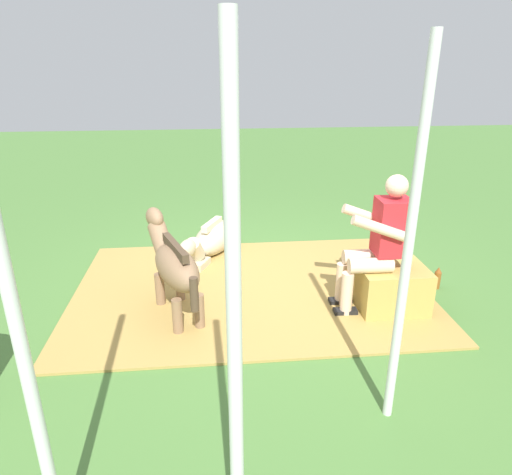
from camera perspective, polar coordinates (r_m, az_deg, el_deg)
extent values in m
plane|color=#4C7A38|center=(4.90, 0.48, -6.00)|extent=(24.00, 24.00, 0.00)
cube|color=#AD8C47|center=(4.81, -0.71, -6.39)|extent=(3.59, 2.49, 0.02)
cube|color=tan|center=(4.57, 16.38, -6.01)|extent=(0.63, 0.53, 0.44)
cylinder|color=beige|center=(4.28, 14.07, -3.39)|extent=(0.40, 0.15, 0.14)
cylinder|color=beige|center=(4.35, 11.21, -6.96)|extent=(0.11, 0.11, 0.44)
cube|color=black|center=(4.44, 11.04, -9.10)|extent=(0.22, 0.11, 0.06)
cylinder|color=beige|center=(4.45, 13.31, -2.32)|extent=(0.40, 0.15, 0.14)
cylinder|color=beige|center=(4.52, 10.57, -5.77)|extent=(0.11, 0.11, 0.44)
cube|color=black|center=(4.60, 10.41, -7.86)|extent=(0.22, 0.11, 0.06)
cube|color=red|center=(4.31, 16.60, 1.28)|extent=(0.31, 0.29, 0.52)
cylinder|color=beige|center=(4.09, 15.06, 1.13)|extent=(0.50, 0.10, 0.26)
cylinder|color=beige|center=(4.38, 13.75, 2.57)|extent=(0.50, 0.10, 0.26)
sphere|color=beige|center=(4.20, 17.14, 6.16)|extent=(0.20, 0.20, 0.20)
ellipsoid|color=#8C6B4C|center=(4.17, -9.86, -3.63)|extent=(0.60, 0.90, 0.34)
cylinder|color=#8C6B4C|center=(4.54, -11.85, -6.40)|extent=(0.09, 0.09, 0.34)
cylinder|color=#8C6B4C|center=(4.59, -9.43, -5.94)|extent=(0.09, 0.09, 0.34)
cylinder|color=#8C6B4C|center=(4.07, -9.74, -9.74)|extent=(0.09, 0.09, 0.34)
cylinder|color=#8C6B4C|center=(4.12, -7.05, -9.17)|extent=(0.09, 0.09, 0.34)
cylinder|color=#8C6B4C|center=(4.58, -11.78, -0.11)|extent=(0.30, 0.41, 0.33)
ellipsoid|color=#8C6B4C|center=(4.69, -12.50, 2.43)|extent=(0.26, 0.36, 0.20)
cube|color=#4D3A2A|center=(4.10, -10.02, -1.21)|extent=(0.27, 0.58, 0.08)
cylinder|color=#4D3A2A|center=(3.79, -7.70, -7.01)|extent=(0.07, 0.07, 0.30)
ellipsoid|color=beige|center=(5.72, -5.12, -0.01)|extent=(0.73, 0.97, 0.36)
cube|color=beige|center=(5.32, -7.42, -3.30)|extent=(0.33, 0.35, 0.10)
cylinder|color=beige|center=(5.23, -7.62, -1.49)|extent=(0.28, 0.33, 0.30)
ellipsoid|color=beige|center=(5.05, -8.56, -1.40)|extent=(0.27, 0.34, 0.20)
cube|color=beige|center=(5.58, -5.52, 1.63)|extent=(0.26, 0.43, 0.08)
cylinder|color=brown|center=(5.17, 21.60, -4.97)|extent=(0.07, 0.07, 0.18)
cone|color=brown|center=(5.12, 21.78, -3.75)|extent=(0.06, 0.06, 0.06)
cylinder|color=silver|center=(2.82, 18.39, -1.63)|extent=(0.06, 0.06, 2.39)
cylinder|color=silver|center=(2.13, -27.42, -10.85)|extent=(0.06, 0.06, 2.39)
cylinder|color=silver|center=(1.82, -2.67, -13.77)|extent=(0.06, 0.06, 2.39)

